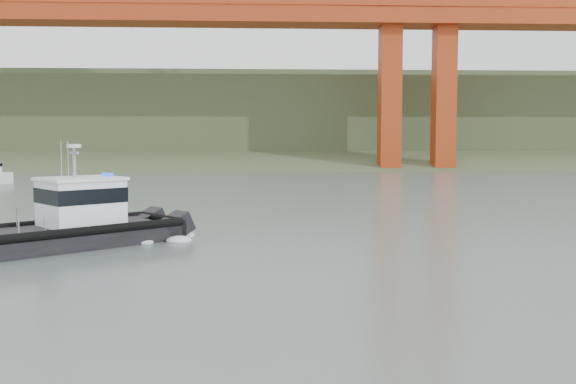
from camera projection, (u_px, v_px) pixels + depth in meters
name	position (u px, v px, depth m)	size (l,w,h in m)	color
ground	(309.00, 299.00, 18.67)	(400.00, 400.00, 0.00)	slate
headlands	(263.00, 128.00, 143.00)	(500.00, 105.36, 27.12)	#364929
patrol_boat	(75.00, 220.00, 27.93)	(9.47, 8.70, 4.59)	black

